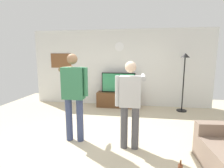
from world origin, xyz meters
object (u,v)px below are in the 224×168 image
Objects in this scene: wall_clock at (119,47)px; person_standing_nearer_couch at (130,101)px; tv_stand at (118,100)px; floor_lamp at (184,70)px; television at (118,83)px; person_standing_nearer_lamp at (74,92)px; framed_picture at (61,61)px.

person_standing_nearer_couch is (0.54, -2.96, -1.15)m from wall_clock.
wall_clock is (-0.00, 0.29, 1.84)m from tv_stand.
wall_clock is at bearing 168.77° from floor_lamp.
television is 1.26m from wall_clock.
wall_clock is 3.08m from person_standing_nearer_lamp.
framed_picture is at bearing 119.08° from person_standing_nearer_lamp.
floor_lamp is 1.02× the size of person_standing_nearer_lamp.
person_standing_nearer_lamp is at bearing -103.60° from television.
floor_lamp is at bearing -5.61° from framed_picture.
wall_clock reaches higher than person_standing_nearer_couch.
wall_clock is 0.17× the size of floor_lamp.
television is at bearing -90.00° from wall_clock.
person_standing_nearer_lamp is at bearing -103.84° from tv_stand.
wall_clock is 3.22m from person_standing_nearer_couch.
framed_picture is 4.34m from floor_lamp.
television is 1.47× the size of framed_picture.
wall_clock is at bearing 77.53° from person_standing_nearer_lamp.
framed_picture is (-2.20, 0.00, -0.49)m from wall_clock.
tv_stand is 2.73m from person_standing_nearer_lamp.
person_standing_nearer_lamp is (-0.62, -2.58, 0.18)m from television.
framed_picture is at bearing 173.55° from television.
television is 2.66m from person_standing_nearer_lamp.
tv_stand is 0.87× the size of person_standing_nearer_couch.
tv_stand is 1.86m from wall_clock.
person_standing_nearer_lamp reaches higher than tv_stand.
floor_lamp is 3.65m from person_standing_nearer_lamp.
floor_lamp reaches higher than television.
person_standing_nearer_lamp is at bearing -138.63° from floor_lamp.
wall_clock reaches higher than television.
wall_clock is at bearing -0.13° from framed_picture.
tv_stand is at bearing 76.16° from person_standing_nearer_lamp.
wall_clock is 2.28m from floor_lamp.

